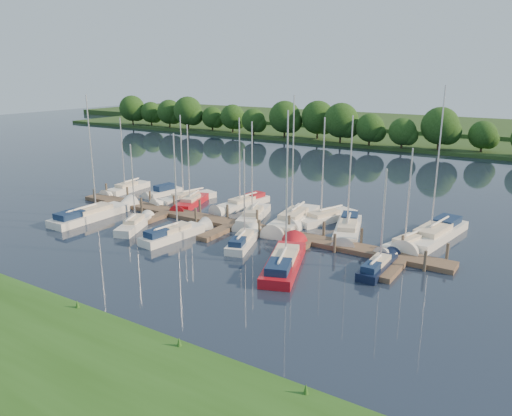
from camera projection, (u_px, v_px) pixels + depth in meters
The scene contains 23 objects.
ground at pixel (178, 252), 40.71m from camera, with size 260.00×260.00×0.00m, color #171F2E.
dock at pixel (230, 226), 46.59m from camera, with size 40.00×6.00×0.40m.
mooring_pilings at pixel (237, 219), 47.40m from camera, with size 38.24×2.84×2.00m.
far_shore at pixel (422, 140), 101.55m from camera, with size 180.00×30.00×0.60m, color #274119.
distant_hill at pixel (449, 126), 121.75m from camera, with size 220.00×40.00×1.40m, color #294920.
treeline at pixel (404, 127), 90.18m from camera, with size 144.76×9.87×8.16m.
sailboat_n_0 at pixel (127, 189), 60.53m from camera, with size 2.15×7.22×9.28m.
motorboat at pixel (163, 192), 58.90m from camera, with size 2.09×5.17×1.52m.
sailboat_n_2 at pixel (185, 199), 56.03m from camera, with size 3.57×7.91×9.98m.
sailboat_n_3 at pixel (191, 203), 54.31m from camera, with size 3.33×7.17×9.18m.
sailboat_n_4 at pixel (242, 204), 53.91m from camera, with size 2.78×7.89×9.93m.
sailboat_n_5 at pixel (253, 217), 49.18m from camera, with size 3.77×7.85×10.09m.
sailboat_n_6 at pixel (293, 221), 48.02m from camera, with size 3.44×10.04×12.62m.
sailboat_n_7 at pixel (323, 219), 48.61m from camera, with size 4.18×8.24×10.51m.
sailboat_n_8 at pixel (347, 230), 45.12m from camera, with size 4.21×8.73×11.03m.
sailboat_n_9 at pixel (406, 245), 41.47m from camera, with size 3.17×6.85×8.77m.
sailboat_n_10 at pixel (433, 236), 43.54m from camera, with size 4.00×10.97×13.67m.
sailboat_s_0 at pixel (93, 215), 49.79m from camera, with size 2.36×9.85×12.52m.
sailboat_s_1 at pixel (135, 226), 46.59m from camera, with size 3.41×6.19×8.28m.
sailboat_s_2 at pixel (174, 235), 43.90m from camera, with size 2.48×7.48×9.63m.
sailboat_s_3 at pixel (243, 241), 42.27m from camera, with size 3.19×6.57×8.49m.
sailboat_s_4 at pixel (285, 263), 37.62m from camera, with size 4.82×9.49×12.07m.
sailboat_s_5 at pixel (378, 267), 36.84m from camera, with size 1.47×6.11×7.97m.
Camera 1 is at (25.86, -28.84, 14.49)m, focal length 35.00 mm.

